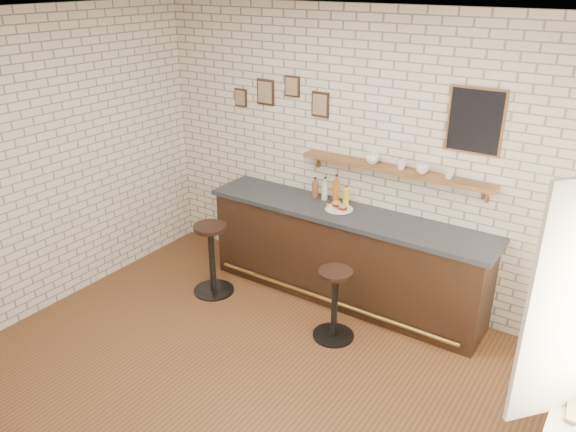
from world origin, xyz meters
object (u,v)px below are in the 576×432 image
Objects in this scene: bitters_bottle_brown at (315,189)px; bar_stool_right at (335,302)px; sandwich_plate at (339,209)px; bitters_bottle_amber at (336,191)px; bitters_bottle_white at (325,190)px; shelf_cup_c at (422,169)px; shelf_cup_d at (449,174)px; condiment_bottle_yellow at (346,197)px; book_upper at (567,408)px; shelf_cup_b at (401,165)px; ciabatta_sandwich at (340,206)px; bar_counter at (344,255)px; shelf_cup_a at (372,159)px; book_lower at (567,407)px; bar_stool_left at (212,257)px.

bitters_bottle_brown is 1.34m from bar_stool_right.
bitters_bottle_amber is at bearing 128.97° from sandwich_plate.
shelf_cup_c is at bearing 1.91° from bitters_bottle_white.
condiment_bottle_yellow is at bearing -166.27° from shelf_cup_d.
shelf_cup_d is at bearing 53.10° from bar_stool_right.
shelf_cup_b is at bearing 128.59° from book_upper.
bitters_bottle_white is at bearing 150.61° from ciabatta_sandwich.
bar_counter is 0.69m from bitters_bottle_amber.
shelf_cup_a is 0.78m from shelf_cup_d.
bar_stool_right is (0.75, -0.86, -0.71)m from bitters_bottle_brown.
shelf_cup_a reaches higher than book_upper.
bar_counter is 0.72m from bitters_bottle_white.
book_upper reaches higher than book_lower.
shelf_cup_a reaches higher than bitters_bottle_brown.
bitters_bottle_brown is at bearing 93.84° from shelf_cup_c.
bitters_bottle_brown is 2.50× the size of shelf_cup_b.
bar_stool_right is 8.00× the size of shelf_cup_b.
bitters_bottle_white is at bearing 155.02° from bar_counter.
bitters_bottle_white reaches higher than condiment_bottle_yellow.
shelf_cup_d is 2.44m from book_lower.
shelf_cup_b is at bearing 3.49° from condiment_bottle_yellow.
bitters_bottle_white is 0.68m from shelf_cup_a.
sandwich_plate is 0.79m from shelf_cup_b.
shelf_cup_c is at bearing 16.45° from bar_counter.
bitters_bottle_brown is 0.28× the size of bar_stool_left.
bitters_bottle_white is at bearing 139.17° from book_upper.
shelf_cup_c is (0.90, 0.03, 0.41)m from bitters_bottle_amber.
bitters_bottle_white is (-0.26, 0.15, 0.10)m from sandwich_plate.
bitters_bottle_brown is 1.34m from bar_stool_left.
condiment_bottle_yellow is at bearing 138.45° from shelf_cup_b.
book_upper is at bearing -89.36° from book_lower.
bitters_bottle_brown reaches higher than bar_counter.
shelf_cup_d reaches higher than condiment_bottle_yellow.
book_upper is at bearing -35.07° from sandwich_plate.
sandwich_plate is 3.00m from book_lower.
bar_stool_left is 3.80m from book_upper.
sandwich_plate is 3.07× the size of shelf_cup_b.
book_lower is 0.04m from book_upper.
bar_stool_right is 5.47× the size of shelf_cup_a.
shelf_cup_b is at bearing 27.78° from bar_stool_left.
condiment_bottle_yellow is 1.13m from shelf_cup_d.
ciabatta_sandwich is 0.93m from shelf_cup_c.
bar_stool_right is at bearing 155.27° from book_lower.
bitters_bottle_white is at bearing 137.36° from shelf_cup_b.
book_lower is at bearing -15.21° from bar_stool_left.
shelf_cup_b is at bearing 77.79° from bar_stool_right.
shelf_cup_b is 2.77m from book_upper.
bitters_bottle_brown is 3.42m from book_upper.
shelf_cup_b is (0.31, 0.00, -0.01)m from shelf_cup_a.
bitters_bottle_amber is at bearing 145.12° from book_lower.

